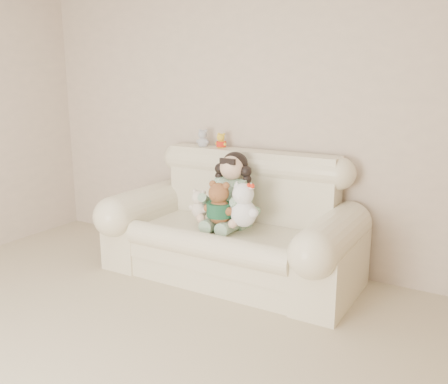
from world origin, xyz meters
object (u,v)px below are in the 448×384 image
(sofa, at_px, (230,217))
(brown_teddy, at_px, (219,199))
(white_cat, at_px, (244,200))
(cream_teddy, at_px, (199,201))
(seated_child, at_px, (232,189))

(sofa, xyz_separation_m, brown_teddy, (-0.01, -0.15, 0.19))
(brown_teddy, relative_size, white_cat, 0.97)
(cream_teddy, bearing_deg, white_cat, 10.23)
(seated_child, relative_size, white_cat, 1.50)
(seated_child, distance_m, cream_teddy, 0.29)
(white_cat, xyz_separation_m, cream_teddy, (-0.42, 0.01, -0.07))
(sofa, distance_m, seated_child, 0.24)
(sofa, bearing_deg, white_cat, -31.51)
(sofa, relative_size, brown_teddy, 5.15)
(brown_teddy, bearing_deg, seated_child, 107.56)
(brown_teddy, distance_m, white_cat, 0.20)
(white_cat, bearing_deg, sofa, 135.17)
(seated_child, height_order, brown_teddy, seated_child)
(sofa, xyz_separation_m, white_cat, (0.19, -0.11, 0.20))
(white_cat, bearing_deg, seated_child, 124.25)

